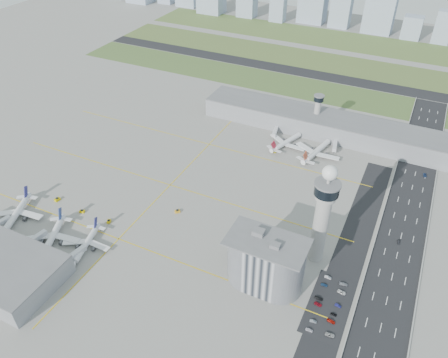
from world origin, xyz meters
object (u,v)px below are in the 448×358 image
at_px(secondary_tower, 317,110).
at_px(car_lot_9, 338,306).
at_px(tug_4, 275,151).
at_px(car_lot_3, 319,298).
at_px(jet_bridge_near_1, 26,247).
at_px(car_lot_4, 324,285).
at_px(tug_5, 323,178).
at_px(jet_bridge_near_2, 66,263).
at_px(car_lot_7, 331,321).
at_px(car_lot_2, 318,304).
at_px(car_lot_6, 330,335).
at_px(airplane_near_b, 50,236).
at_px(car_lot_8, 334,314).
at_px(jet_bridge_far_0, 276,129).
at_px(car_lot_11, 343,284).
at_px(tug_2, 109,221).
at_px(car_lot_0, 309,330).
at_px(car_lot_10, 342,292).
at_px(airplane_far_a, 288,139).
at_px(car_lot_1, 313,321).
at_px(admin_building, 265,262).
at_px(tug_0, 57,199).
at_px(jet_bridge_far_1, 335,143).
at_px(tug_1, 82,211).
at_px(airplane_near_c, 85,242).
at_px(car_hw_1, 399,242).
at_px(car_hw_2, 425,175).
at_px(airplane_far_b, 318,147).
at_px(car_lot_5, 328,277).
at_px(airplane_near_a, 14,212).
at_px(car_hw_4, 415,132).
at_px(control_tower, 323,211).

xyz_separation_m(secondary_tower, car_lot_9, (62.67, -170.61, -18.24)).
height_order(tug_4, car_lot_3, tug_4).
xyz_separation_m(jet_bridge_near_1, car_lot_4, (165.55, 50.59, -2.23)).
bearing_deg(jet_bridge_near_1, tug_5, -33.57).
distance_m(secondary_tower, jet_bridge_near_2, 227.30).
relative_size(jet_bridge_near_1, car_lot_7, 3.31).
height_order(car_lot_2, car_lot_4, car_lot_4).
relative_size(car_lot_4, car_lot_6, 0.78).
distance_m(airplane_near_b, tug_5, 187.13).
bearing_deg(car_lot_8, jet_bridge_far_0, 28.92).
bearing_deg(jet_bridge_near_1, car_lot_11, -62.34).
bearing_deg(jet_bridge_far_0, car_lot_2, 17.43).
height_order(tug_2, car_lot_0, tug_2).
bearing_deg(car_lot_10, tug_4, 41.72).
bearing_deg(car_lot_8, airplane_far_a, 26.89).
height_order(jet_bridge_near_1, car_lot_4, jet_bridge_near_1).
height_order(car_lot_1, car_lot_10, car_lot_10).
bearing_deg(admin_building, tug_5, 88.00).
height_order(tug_0, car_lot_9, tug_0).
bearing_deg(airplane_far_a, jet_bridge_far_1, -46.66).
bearing_deg(admin_building, tug_0, 178.47).
xyz_separation_m(tug_1, car_lot_6, (169.94, -19.17, -0.28)).
height_order(airplane_near_c, car_lot_4, airplane_near_c).
distance_m(admin_building, tug_1, 129.38).
distance_m(car_lot_6, car_lot_11, 34.09).
height_order(admin_building, car_hw_1, admin_building).
bearing_deg(car_hw_2, tug_1, -154.48).
relative_size(airplane_far_b, tug_0, 12.21).
distance_m(airplane_far_a, car_lot_1, 166.22).
relative_size(airplane_far_a, car_hw_2, 8.81).
xyz_separation_m(tug_0, car_lot_5, (182.79, 13.55, -0.42)).
height_order(car_lot_1, car_hw_2, car_hw_2).
height_order(admin_building, car_lot_11, admin_building).
xyz_separation_m(airplane_near_a, car_lot_4, (192.72, 33.21, -5.19)).
relative_size(airplane_near_a, car_hw_1, 11.79).
relative_size(car_lot_10, car_lot_11, 1.02).
xyz_separation_m(airplane_far_a, car_lot_10, (75.06, -128.10, -5.02)).
relative_size(car_lot_6, car_lot_8, 1.47).
xyz_separation_m(tug_0, car_lot_4, (182.34, 7.53, -0.43)).
xyz_separation_m(car_lot_0, car_lot_6, (9.85, 1.76, 0.01)).
bearing_deg(car_hw_4, car_lot_10, -85.29).
distance_m(airplane_near_b, car_lot_11, 171.84).
distance_m(jet_bridge_near_1, car_lot_5, 175.40).
bearing_deg(airplane_near_b, tug_2, 123.98).
relative_size(car_lot_8, car_lot_11, 0.70).
bearing_deg(jet_bridge_far_1, jet_bridge_near_2, -38.55).
bearing_deg(car_lot_9, control_tower, 43.86).
height_order(admin_building, car_lot_1, admin_building).
xyz_separation_m(jet_bridge_far_0, car_lot_11, (89.86, -137.31, -2.19)).
distance_m(airplane_near_c, car_lot_10, 148.67).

